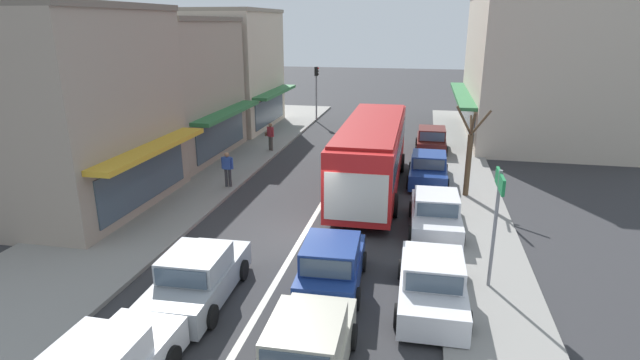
# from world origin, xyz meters

# --- Properties ---
(ground_plane) EXTENTS (140.00, 140.00, 0.00)m
(ground_plane) POSITION_xyz_m (0.00, 0.00, 0.00)
(ground_plane) COLOR #2D2D30
(lane_centre_line) EXTENTS (0.20, 28.00, 0.01)m
(lane_centre_line) POSITION_xyz_m (0.00, 4.00, 0.00)
(lane_centre_line) COLOR silver
(lane_centre_line) RESTS_ON ground
(sidewalk_left) EXTENTS (5.20, 44.00, 0.14)m
(sidewalk_left) POSITION_xyz_m (-6.80, 6.00, 0.07)
(sidewalk_left) COLOR gray
(sidewalk_left) RESTS_ON ground
(kerb_right) EXTENTS (2.80, 44.00, 0.12)m
(kerb_right) POSITION_xyz_m (6.20, 6.00, 0.06)
(kerb_right) COLOR gray
(kerb_right) RESTS_ON ground
(shopfront_corner_near) EXTENTS (7.97, 7.81, 8.11)m
(shopfront_corner_near) POSITION_xyz_m (-10.18, 1.04, 4.05)
(shopfront_corner_near) COLOR gray
(shopfront_corner_near) RESTS_ON ground
(shopfront_mid_block) EXTENTS (7.58, 8.10, 7.69)m
(shopfront_mid_block) POSITION_xyz_m (-10.18, 9.39, 3.84)
(shopfront_mid_block) COLOR gray
(shopfront_mid_block) RESTS_ON ground
(shopfront_far_end) EXTENTS (7.96, 7.98, 8.29)m
(shopfront_far_end) POSITION_xyz_m (-10.18, 17.81, 4.14)
(shopfront_far_end) COLOR beige
(shopfront_far_end) RESTS_ON ground
(building_right_far) EXTENTS (10.06, 13.69, 9.30)m
(building_right_far) POSITION_xyz_m (11.48, 19.23, 4.64)
(building_right_far) COLOR beige
(building_right_far) RESTS_ON ground
(city_bus) EXTENTS (2.80, 10.87, 3.23)m
(city_bus) POSITION_xyz_m (1.84, 5.59, 1.88)
(city_bus) COLOR red
(city_bus) RESTS_ON ground
(sedan_adjacent_lane_lead) EXTENTS (2.00, 4.25, 1.47)m
(sedan_adjacent_lane_lead) POSITION_xyz_m (-1.83, -4.77, 0.66)
(sedan_adjacent_lane_lead) COLOR #9EA3A8
(sedan_adjacent_lane_lead) RESTS_ON ground
(hatchback_behind_bus_near) EXTENTS (1.87, 3.73, 1.54)m
(hatchback_behind_bus_near) POSITION_xyz_m (1.89, -7.30, 0.71)
(hatchback_behind_bus_near) COLOR #B7B29E
(hatchback_behind_bus_near) RESTS_ON ground
(hatchback_adjacent_lane_trail) EXTENTS (1.94, 3.77, 1.54)m
(hatchback_adjacent_lane_trail) POSITION_xyz_m (1.69, -3.39, 0.71)
(hatchback_adjacent_lane_trail) COLOR navy
(hatchback_adjacent_lane_trail) RESTS_ON ground
(parked_sedan_kerb_front) EXTENTS (1.94, 4.22, 1.47)m
(parked_sedan_kerb_front) POSITION_xyz_m (4.52, -3.72, 0.66)
(parked_sedan_kerb_front) COLOR silver
(parked_sedan_kerb_front) RESTS_ON ground
(parked_sedan_kerb_second) EXTENTS (1.99, 4.25, 1.47)m
(parked_sedan_kerb_second) POSITION_xyz_m (4.67, 1.52, 0.66)
(parked_sedan_kerb_second) COLOR silver
(parked_sedan_kerb_second) RESTS_ON ground
(parked_sedan_kerb_third) EXTENTS (1.92, 4.21, 1.47)m
(parked_sedan_kerb_third) POSITION_xyz_m (4.41, 7.42, 0.66)
(parked_sedan_kerb_third) COLOR navy
(parked_sedan_kerb_third) RESTS_ON ground
(parked_hatchback_kerb_rear) EXTENTS (1.84, 3.71, 1.54)m
(parked_hatchback_kerb_rear) POSITION_xyz_m (4.58, 13.34, 0.71)
(parked_hatchback_kerb_rear) COLOR #561E19
(parked_hatchback_kerb_rear) RESTS_ON ground
(traffic_light_downstreet) EXTENTS (0.33, 0.24, 4.20)m
(traffic_light_downstreet) POSITION_xyz_m (-4.12, 21.48, 2.85)
(traffic_light_downstreet) COLOR gray
(traffic_light_downstreet) RESTS_ON ground
(directional_road_sign) EXTENTS (0.10, 1.40, 3.60)m
(directional_road_sign) POSITION_xyz_m (6.16, -2.54, 2.68)
(directional_road_sign) COLOR gray
(directional_road_sign) RESTS_ON ground
(street_tree_right) EXTENTS (1.47, 1.63, 4.06)m
(street_tree_right) POSITION_xyz_m (6.05, 5.52, 1.87)
(street_tree_right) COLOR brown
(street_tree_right) RESTS_ON ground
(pedestrian_with_handbag_near) EXTENTS (0.62, 0.47, 1.63)m
(pedestrian_with_handbag_near) POSITION_xyz_m (-4.74, 11.45, 1.07)
(pedestrian_with_handbag_near) COLOR #4C4742
(pedestrian_with_handbag_near) RESTS_ON sidewalk_left
(pedestrian_browsing_midblock) EXTENTS (0.57, 0.23, 1.63)m
(pedestrian_browsing_midblock) POSITION_xyz_m (-4.63, 4.48, 1.07)
(pedestrian_browsing_midblock) COLOR #333338
(pedestrian_browsing_midblock) RESTS_ON sidewalk_left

